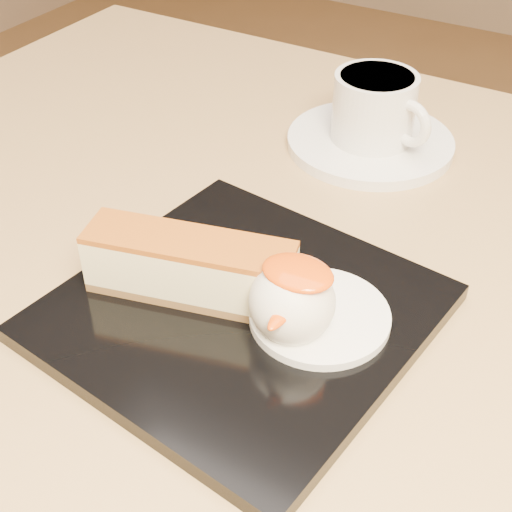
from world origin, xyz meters
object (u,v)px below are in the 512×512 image
Objects in this scene: cheesecake at (190,267)px; saucer at (370,142)px; coffee_cup at (376,107)px; table at (201,406)px; dessert_plate at (241,313)px; ice_cream_scoop at (292,302)px.

cheesecake is 0.26m from saucer.
coffee_cup reaches higher than saucer.
coffee_cup is at bearing 78.95° from table.
dessert_plate is 1.56× the size of cheesecake.
ice_cream_scoop reaches higher than saucer.
coffee_cup is (0.00, -0.00, 0.04)m from saucer.
ice_cream_scoop is 0.26m from coffee_cup.
table is at bearing 161.22° from ice_cream_scoop.
ice_cream_scoop is (0.04, -0.01, 0.03)m from dessert_plate.
dessert_plate is (0.06, -0.03, 0.16)m from table.
cheesecake is 0.26m from coffee_cup.
table is at bearing -100.59° from saucer.
cheesecake is (0.02, -0.03, 0.19)m from table.
saucer is at bearing 102.61° from ice_cream_scoop.
cheesecake is 0.08m from ice_cream_scoop.
cheesecake is at bearing -93.79° from saucer.
saucer is at bearing 71.64° from cheesecake.
dessert_plate is 0.05m from cheesecake.
saucer is at bearing 94.03° from dessert_plate.
dessert_plate is at bearing -85.97° from saucer.
dessert_plate is at bearing 172.87° from ice_cream_scoop.
coffee_cup is at bearing 102.26° from ice_cream_scoop.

